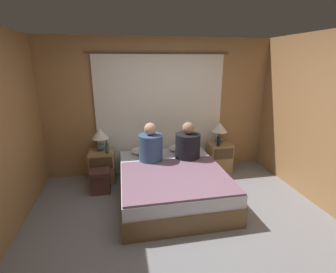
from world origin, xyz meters
name	(u,v)px	position (x,y,z in m)	size (l,w,h in m)	color
ground_plane	(185,232)	(0.00, 0.00, 0.00)	(16.00, 16.00, 0.00)	gray
wall_back	(160,107)	(0.00, 1.97, 1.25)	(4.32, 0.06, 2.50)	#A37547
curtain_panel	(161,115)	(0.00, 1.91, 1.11)	(2.56, 0.02, 2.23)	white
bed	(171,183)	(0.00, 0.89, 0.23)	(1.60, 1.94, 0.47)	brown
nightstand_left	(102,166)	(-1.11, 1.64, 0.28)	(0.43, 0.39, 0.57)	#A87F51
nightstand_right	(219,157)	(1.11, 1.64, 0.28)	(0.43, 0.39, 0.57)	#A87F51
lamp_left	(100,136)	(-1.11, 1.70, 0.84)	(0.30, 0.30, 0.40)	slate
lamp_right	(220,129)	(1.11, 1.70, 0.84)	(0.30, 0.30, 0.40)	slate
pillow_left	(144,150)	(-0.35, 1.66, 0.53)	(0.48, 0.32, 0.12)	white
pillow_right	(182,148)	(0.35, 1.66, 0.53)	(0.48, 0.32, 0.12)	white
blanket_on_bed	(176,177)	(0.00, 0.59, 0.48)	(1.54, 1.29, 0.03)	slate
person_left_in_bed	(151,146)	(-0.27, 1.27, 0.73)	(0.39, 0.39, 0.67)	#38517A
person_right_in_bed	(188,145)	(0.36, 1.27, 0.72)	(0.43, 0.43, 0.65)	black
beer_bottle_on_left_stand	(107,148)	(-0.99, 1.52, 0.66)	(0.06, 0.06, 0.24)	#2D4C28
beer_bottle_on_right_stand	(219,141)	(1.03, 1.52, 0.66)	(0.07, 0.07, 0.24)	black
backpack_on_floor	(100,180)	(-1.12, 1.23, 0.22)	(0.30, 0.28, 0.39)	brown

